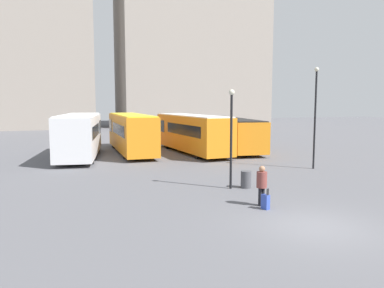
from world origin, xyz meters
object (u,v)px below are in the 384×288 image
(bus_1, at_px, (131,132))
(bus_3, at_px, (231,132))
(trash_bin, at_px, (246,179))
(bus_0, at_px, (80,134))
(lamp_post_1, at_px, (231,130))
(traveler, at_px, (262,182))
(suitcase, at_px, (266,202))
(lamp_post_0, at_px, (315,110))
(bus_2, at_px, (191,132))

(bus_1, distance_m, bus_3, 9.05)
(trash_bin, bearing_deg, bus_0, 118.14)
(lamp_post_1, bearing_deg, bus_3, 64.44)
(traveler, bearing_deg, trash_bin, -33.71)
(traveler, distance_m, suitcase, 0.86)
(lamp_post_0, bearing_deg, bus_1, 128.85)
(traveler, bearing_deg, bus_0, 3.72)
(bus_2, bearing_deg, bus_1, 67.51)
(bus_0, bearing_deg, lamp_post_1, -144.76)
(bus_3, xyz_separation_m, lamp_post_0, (0.55, -11.16, 2.19))
(bus_2, height_order, bus_3, bus_2)
(suitcase, bearing_deg, traveler, -28.94)
(bus_0, distance_m, trash_bin, 15.28)
(trash_bin, bearing_deg, suitcase, -106.11)
(suitcase, xyz_separation_m, lamp_post_1, (0.26, 3.74, 2.61))
(bus_3, height_order, traveler, bus_3)
(bus_0, xyz_separation_m, trash_bin, (7.17, -13.42, -1.38))
(traveler, xyz_separation_m, trash_bin, (0.94, 3.12, -0.56))
(bus_0, height_order, traveler, bus_0)
(bus_2, height_order, suitcase, bus_2)
(bus_1, distance_m, trash_bin, 15.60)
(suitcase, xyz_separation_m, trash_bin, (1.05, 3.62, 0.12))
(bus_3, distance_m, traveler, 19.02)
(traveler, xyz_separation_m, suitcase, (-0.11, -0.51, -0.69))
(bus_0, height_order, suitcase, bus_0)
(bus_1, xyz_separation_m, lamp_post_0, (9.57, -11.88, 1.97))
(traveler, bearing_deg, lamp_post_1, -19.70)
(bus_1, relative_size, trash_bin, 13.58)
(bus_2, distance_m, trash_bin, 13.78)
(suitcase, bearing_deg, lamp_post_1, -20.97)
(bus_2, height_order, trash_bin, bus_2)
(bus_3, xyz_separation_m, trash_bin, (-6.11, -14.54, -1.12))
(bus_0, height_order, lamp_post_0, lamp_post_0)
(bus_1, bearing_deg, trash_bin, -167.74)
(bus_0, relative_size, lamp_post_1, 2.07)
(bus_2, bearing_deg, bus_3, -80.41)
(bus_2, xyz_separation_m, trash_bin, (-1.93, -13.58, -1.32))
(bus_0, distance_m, suitcase, 18.17)
(bus_3, height_order, trash_bin, bus_3)
(bus_2, distance_m, lamp_post_0, 11.41)
(bus_1, bearing_deg, bus_0, 114.92)
(bus_0, bearing_deg, bus_1, -56.99)
(trash_bin, bearing_deg, bus_3, 67.19)
(traveler, distance_m, lamp_post_1, 3.77)
(suitcase, bearing_deg, bus_2, -26.77)
(traveler, height_order, suitcase, traveler)
(suitcase, bearing_deg, bus_3, -38.46)
(bus_0, xyz_separation_m, bus_2, (9.11, 0.17, -0.07))
(bus_1, xyz_separation_m, suitcase, (1.86, -18.89, -1.47))
(bus_3, height_order, suitcase, bus_3)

